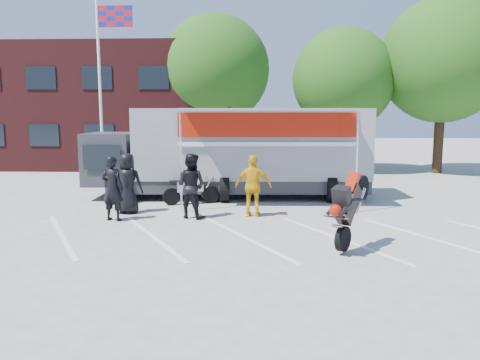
# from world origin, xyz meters

# --- Properties ---
(ground) EXTENTS (100.00, 100.00, 0.00)m
(ground) POSITION_xyz_m (0.00, 0.00, 0.00)
(ground) COLOR #A9A9A3
(ground) RESTS_ON ground
(parking_bay_lines) EXTENTS (18.09, 13.33, 0.01)m
(parking_bay_lines) POSITION_xyz_m (0.00, 1.00, 0.01)
(parking_bay_lines) COLOR white
(parking_bay_lines) RESTS_ON ground
(office_building) EXTENTS (18.00, 8.00, 7.00)m
(office_building) POSITION_xyz_m (-10.00, 18.00, 3.50)
(office_building) COLOR #491717
(office_building) RESTS_ON ground
(flagpole) EXTENTS (1.61, 0.12, 8.00)m
(flagpole) POSITION_xyz_m (-6.24, 10.00, 5.05)
(flagpole) COLOR white
(flagpole) RESTS_ON ground
(tree_left) EXTENTS (6.12, 6.12, 8.64)m
(tree_left) POSITION_xyz_m (-2.00, 16.00, 5.57)
(tree_left) COLOR #382314
(tree_left) RESTS_ON ground
(tree_mid) EXTENTS (5.44, 5.44, 7.68)m
(tree_mid) POSITION_xyz_m (5.00, 15.00, 4.94)
(tree_mid) COLOR #382314
(tree_mid) RESTS_ON ground
(tree_right) EXTENTS (6.46, 6.46, 9.12)m
(tree_right) POSITION_xyz_m (10.00, 14.50, 5.88)
(tree_right) COLOR #382314
(tree_right) RESTS_ON ground
(transporter_truck) EXTENTS (10.63, 5.38, 3.33)m
(transporter_truck) POSITION_xyz_m (-0.24, 6.86, 0.00)
(transporter_truck) COLOR gray
(transporter_truck) RESTS_ON ground
(parked_motorcycle) EXTENTS (2.14, 1.30, 1.06)m
(parked_motorcycle) POSITION_xyz_m (-1.82, 5.36, 0.00)
(parked_motorcycle) COLOR #B1B1B6
(parked_motorcycle) RESTS_ON ground
(stunt_bike_rider) EXTENTS (1.59, 1.80, 1.95)m
(stunt_bike_rider) POSITION_xyz_m (2.84, 0.21, 0.00)
(stunt_bike_rider) COLOR black
(stunt_bike_rider) RESTS_ON ground
(spectator_leather_a) EXTENTS (0.97, 0.65, 1.93)m
(spectator_leather_a) POSITION_xyz_m (-3.62, 3.79, 0.96)
(spectator_leather_a) COLOR black
(spectator_leather_a) RESTS_ON ground
(spectator_leather_b) EXTENTS (0.80, 0.63, 1.93)m
(spectator_leather_b) POSITION_xyz_m (-3.76, 2.74, 0.97)
(spectator_leather_b) COLOR black
(spectator_leather_b) RESTS_ON ground
(spectator_leather_c) EXTENTS (1.17, 1.06, 1.97)m
(spectator_leather_c) POSITION_xyz_m (-1.51, 3.23, 0.98)
(spectator_leather_c) COLOR black
(spectator_leather_c) RESTS_ON ground
(spectator_hivis) EXTENTS (1.17, 0.61, 1.91)m
(spectator_hivis) POSITION_xyz_m (0.38, 3.48, 0.95)
(spectator_hivis) COLOR #F1AF0C
(spectator_hivis) RESTS_ON ground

